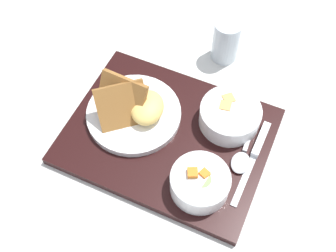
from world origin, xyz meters
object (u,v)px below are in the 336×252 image
Objects in this scene: plate_main at (134,110)px; spoon at (244,153)px; bowl_soup at (230,115)px; glass_water at (226,42)px; knife at (258,147)px; bowl_salad at (200,182)px.

spoon is (-0.24, -0.02, -0.02)m from plate_main.
bowl_soup is 0.20m from glass_water.
glass_water reaches higher than knife.
glass_water is (0.09, -0.34, 0.00)m from bowl_salad.
knife is 0.03m from spoon.
plate_main is 0.27m from glass_water.
spoon is (0.02, 0.03, -0.00)m from knife.
knife is (-0.26, -0.04, -0.01)m from plate_main.
bowl_salad is 0.90× the size of bowl_soup.
plate_main is at bearing 68.36° from glass_water.
plate_main is (0.18, 0.07, -0.01)m from bowl_soup.
bowl_soup reaches higher than knife.
glass_water is (0.14, -0.24, 0.02)m from spoon.
bowl_soup is 0.20m from plate_main.
plate_main is at bearing 21.93° from bowl_soup.
plate_main reaches higher than knife.
bowl_soup is 1.21× the size of glass_water.
spoon is at bearing 133.40° from bowl_soup.
plate_main reaches higher than spoon.
bowl_soup is 0.09m from knife.
plate_main is 1.01× the size of knife.
bowl_soup is 0.08m from spoon.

